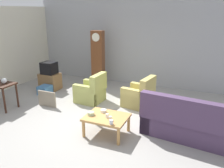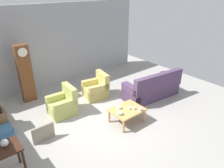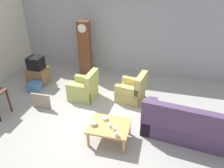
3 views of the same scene
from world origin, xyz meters
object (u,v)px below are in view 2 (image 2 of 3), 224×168
Objects in this scene: armchair_olive_far at (96,89)px; glass_dome_cloche at (4,143)px; couch_floral at (152,89)px; bowl_white_stacked at (119,108)px; cup_white_porcelain at (129,108)px; cup_cream_tall at (134,108)px; coffee_table_wood at (127,111)px; grandfather_clock at (25,74)px; framed_picture_leaning at (43,133)px; bowl_shallow_green at (120,113)px; cup_blue_rimmed at (140,109)px; storage_box_blue at (6,132)px; armchair_olive_near at (63,105)px.

glass_dome_cloche is at bearing -154.33° from armchair_olive_far.
couch_floral is 15.43× the size of bowl_white_stacked.
cup_white_porcelain and cup_cream_tall have the same top height.
couch_floral is 1.86m from coffee_table_wood.
cup_cream_tall is at bearing -91.46° from armchair_olive_far.
grandfather_clock is at bearing 120.35° from cup_cream_tall.
glass_dome_cloche is (-3.50, -1.68, 0.53)m from armchair_olive_far.
framed_picture_leaning is 6.52× the size of cup_white_porcelain.
cup_cream_tall is (0.16, -0.14, 0.11)m from coffee_table_wood.
bowl_white_stacked is 0.87× the size of bowl_shallow_green.
coffee_table_wood is at bearing 129.21° from cup_blue_rimmed.
grandfather_clock is (-3.59, 2.67, 0.68)m from couch_floral.
grandfather_clock reaches higher than glass_dome_cloche.
grandfather_clock is 22.25× the size of cup_white_porcelain.
storage_box_blue is 3.82m from cup_blue_rimmed.
cup_cream_tall is at bearing -45.79° from bowl_white_stacked.
framed_picture_leaning is (-4.08, 0.22, -0.12)m from couch_floral.
bowl_shallow_green is (-0.52, 0.07, -0.01)m from cup_cream_tall.
cup_white_porcelain is 0.65× the size of bowl_white_stacked.
armchair_olive_far reaches higher than bowl_shallow_green.
armchair_olive_far reaches higher than bowl_white_stacked.
glass_dome_cloche is 1.13× the size of bowl_white_stacked.
armchair_olive_near reaches higher than bowl_shallow_green.
grandfather_clock is at bearing 146.58° from armchair_olive_far.
cup_blue_rimmed is at bearing -22.89° from framed_picture_leaning.
grandfather_clock is 3.79m from cup_white_porcelain.
cup_blue_rimmed is at bearing -30.00° from storage_box_blue.
coffee_table_wood is 10.43× the size of cup_white_porcelain.
armchair_olive_far reaches higher than storage_box_blue.
cup_white_porcelain is at bearing -28.10° from storage_box_blue.
armchair_olive_near is 1.34m from framed_picture_leaning.
armchair_olive_far is 3.27m from storage_box_blue.
armchair_olive_near is 9.40× the size of cup_blue_rimmed.
cup_cream_tall is 0.46m from bowl_white_stacked.
coffee_table_wood is 6.77× the size of bowl_white_stacked.
couch_floral is 5.10m from glass_dome_cloche.
grandfather_clock reaches higher than cup_white_porcelain.
cup_white_porcelain is (0.04, -0.05, 0.11)m from coffee_table_wood.
grandfather_clock is at bearing 143.38° from couch_floral.
bowl_white_stacked is (1.11, -1.45, 0.17)m from armchair_olive_near.
coffee_table_wood is 1.60× the size of framed_picture_leaning.
couch_floral reaches higher than cup_white_porcelain.
bowl_shallow_green is at bearing -23.63° from framed_picture_leaning.
armchair_olive_far is 6.49× the size of bowl_white_stacked.
glass_dome_cloche is (-0.24, -1.39, 0.69)m from storage_box_blue.
couch_floral is 1.76m from cup_blue_rimmed.
framed_picture_leaning is 2.49m from cup_white_porcelain.
couch_floral is 1.07× the size of grandfather_clock.
cup_blue_rimmed is at bearing -59.66° from grandfather_clock.
armchair_olive_near reaches higher than framed_picture_leaning.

